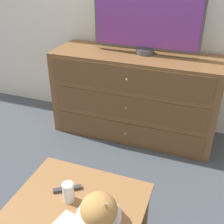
{
  "coord_description": "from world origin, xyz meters",
  "views": [
    {
      "loc": [
        0.78,
        -2.68,
        1.64
      ],
      "look_at": [
        0.28,
        -1.34,
        0.82
      ],
      "focal_mm": 45.0,
      "sensor_mm": 36.0,
      "label": 1
    }
  ],
  "objects": [
    {
      "name": "coffee_table",
      "position": [
        0.21,
        -1.71,
        0.35
      ],
      "size": [
        0.74,
        0.6,
        0.42
      ],
      "color": "#9E6B3D",
      "rests_on": "ground_plane"
    },
    {
      "name": "drink_cup",
      "position": [
        0.15,
        -1.7,
        0.47
      ],
      "size": [
        0.07,
        0.07,
        0.12
      ],
      "color": "white",
      "rests_on": "coffee_table"
    },
    {
      "name": "tv",
      "position": [
        0.2,
        -0.24,
        1.18
      ],
      "size": [
        0.96,
        0.17,
        0.66
      ],
      "color": "#515156",
      "rests_on": "dresser"
    },
    {
      "name": "takeout_bowl",
      "position": [
        0.37,
        -1.76,
        0.48
      ],
      "size": [
        0.24,
        0.24,
        0.18
      ],
      "color": "silver",
      "rests_on": "coffee_table"
    },
    {
      "name": "dresser",
      "position": [
        0.13,
        -0.29,
        0.42
      ],
      "size": [
        1.56,
        0.54,
        0.84
      ],
      "color": "brown",
      "rests_on": "ground_plane"
    },
    {
      "name": "remote_control",
      "position": [
        0.11,
        -1.63,
        0.42
      ],
      "size": [
        0.16,
        0.11,
        0.02
      ],
      "color": "#38383D",
      "rests_on": "coffee_table"
    },
    {
      "name": "ground_plane",
      "position": [
        0.0,
        0.0,
        0.0
      ],
      "size": [
        12.0,
        12.0,
        0.0
      ],
      "primitive_type": "plane",
      "color": "#474C56"
    }
  ]
}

